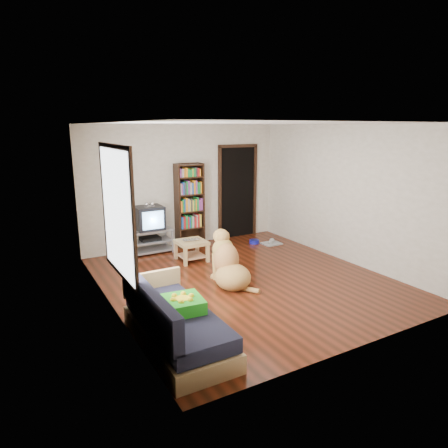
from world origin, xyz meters
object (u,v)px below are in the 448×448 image
grey_rag (272,244)px  sofa (173,325)px  tv_stand (150,240)px  coffee_table (191,247)px  dog_bowl (254,242)px  bookshelf (189,201)px  green_cushion (182,304)px  crt_tv (149,218)px  dog (228,265)px  laptop (192,241)px

grey_rag → sofa: (-3.53, -2.88, 0.25)m
tv_stand → coffee_table: size_ratio=1.64×
dog_bowl → bookshelf: size_ratio=0.12×
dog_bowl → grey_rag: (0.30, -0.25, -0.03)m
tv_stand → sofa: size_ratio=0.50×
grey_rag → coffee_table: size_ratio=0.73×
green_cushion → grey_rag: 4.49m
bookshelf → coffee_table: size_ratio=3.27×
dog_bowl → sofa: size_ratio=0.12×
green_cushion → crt_tv: bearing=82.8°
bookshelf → sofa: size_ratio=1.00×
dog → laptop: bearing=90.7°
bookshelf → sofa: (-1.92, -3.72, -0.74)m
grey_rag → coffee_table: (-2.03, -0.14, 0.27)m
bookshelf → coffee_table: bearing=-113.2°
dog_bowl → tv_stand: tv_stand is taller
laptop → tv_stand: bearing=126.8°
laptop → dog_bowl: 1.82m
laptop → tv_stand: size_ratio=0.38×
dog_bowl → laptop: bearing=-166.3°
green_cushion → dog: (1.40, 1.33, -0.16)m
tv_stand → dog: size_ratio=0.80×
bookshelf → sofa: 4.26m
grey_rag → crt_tv: bearing=163.3°
grey_rag → tv_stand: size_ratio=0.44×
crt_tv → coffee_table: 1.15m
grey_rag → sofa: sofa is taller
grey_rag → coffee_table: coffee_table is taller
sofa → dog: (1.52, 1.34, 0.08)m
tv_stand → green_cushion: bearing=-103.2°
green_cushion → coffee_table: (1.38, 2.74, -0.22)m
grey_rag → tv_stand: (-2.56, 0.75, 0.25)m
dog_bowl → coffee_table: 1.79m
sofa → green_cushion: bearing=2.3°
green_cushion → grey_rag: size_ratio=1.16×
dog_bowl → bookshelf: bearing=155.7°
bookshelf → coffee_table: bookshelf is taller
green_cushion → dog: 1.94m
grey_rag → tv_stand: bearing=163.7°
tv_stand → crt_tv: bearing=90.0°
green_cushion → laptop: green_cushion is taller
green_cushion → grey_rag: bearing=46.1°
green_cushion → grey_rag: (3.41, 2.88, -0.48)m
tv_stand → coffee_table: bearing=-59.2°
grey_rag → crt_tv: crt_tv is taller
crt_tv → coffee_table: crt_tv is taller
laptop → coffee_table: bearing=96.8°
dog_bowl → bookshelf: bookshelf is taller
green_cushion → tv_stand: green_cushion is taller
laptop → bookshelf: (0.42, 1.01, 0.59)m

